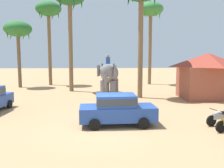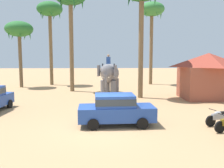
{
  "view_description": "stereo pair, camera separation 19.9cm",
  "coord_description": "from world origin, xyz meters",
  "px_view_note": "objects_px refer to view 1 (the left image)",
  "views": [
    {
      "loc": [
        -0.15,
        -12.34,
        3.81
      ],
      "look_at": [
        0.61,
        6.35,
        1.6
      ],
      "focal_mm": 39.24,
      "sensor_mm": 36.0,
      "label": 1
    },
    {
      "loc": [
        0.05,
        -12.35,
        3.81
      ],
      "look_at": [
        0.61,
        6.35,
        1.6
      ],
      "focal_mm": 39.24,
      "sensor_mm": 36.0,
      "label": 2
    }
  ],
  "objects_px": {
    "palm_tree_left_of_road": "(151,13)",
    "palm_tree_far_back": "(49,12)",
    "palm_tree_near_hut": "(18,31)",
    "car_sedan_foreground": "(117,108)",
    "motorcycle_fourth_in_row": "(220,117)",
    "roadside_hut": "(207,74)",
    "palm_tree_leaning_seaward": "(70,1)",
    "elephant_with_mahout": "(109,75)"
  },
  "relations": [
    {
      "from": "palm_tree_far_back",
      "to": "roadside_hut",
      "type": "height_order",
      "value": "palm_tree_far_back"
    },
    {
      "from": "palm_tree_near_hut",
      "to": "palm_tree_leaning_seaward",
      "type": "xyz_separation_m",
      "value": [
        6.5,
        -3.44,
        2.71
      ]
    },
    {
      "from": "elephant_with_mahout",
      "to": "palm_tree_near_hut",
      "type": "xyz_separation_m",
      "value": [
        -10.41,
        7.25,
        4.65
      ]
    },
    {
      "from": "palm_tree_left_of_road",
      "to": "motorcycle_fourth_in_row",
      "type": "bearing_deg",
      "value": -89.44
    },
    {
      "from": "roadside_hut",
      "to": "motorcycle_fourth_in_row",
      "type": "bearing_deg",
      "value": -108.69
    },
    {
      "from": "car_sedan_foreground",
      "to": "palm_tree_far_back",
      "type": "xyz_separation_m",
      "value": [
        -7.45,
        18.6,
        8.21
      ]
    },
    {
      "from": "palm_tree_far_back",
      "to": "roadside_hut",
      "type": "xyz_separation_m",
      "value": [
        15.9,
        -10.54,
        -7.01
      ]
    },
    {
      "from": "elephant_with_mahout",
      "to": "roadside_hut",
      "type": "relative_size",
      "value": 0.79
    },
    {
      "from": "palm_tree_far_back",
      "to": "palm_tree_left_of_road",
      "type": "bearing_deg",
      "value": 1.12
    },
    {
      "from": "car_sedan_foreground",
      "to": "palm_tree_near_hut",
      "type": "height_order",
      "value": "palm_tree_near_hut"
    },
    {
      "from": "elephant_with_mahout",
      "to": "roadside_hut",
      "type": "height_order",
      "value": "roadside_hut"
    },
    {
      "from": "car_sedan_foreground",
      "to": "palm_tree_far_back",
      "type": "relative_size",
      "value": 0.4
    },
    {
      "from": "car_sedan_foreground",
      "to": "motorcycle_fourth_in_row",
      "type": "height_order",
      "value": "car_sedan_foreground"
    },
    {
      "from": "palm_tree_near_hut",
      "to": "roadside_hut",
      "type": "distance_m",
      "value": 21.22
    },
    {
      "from": "palm_tree_far_back",
      "to": "palm_tree_near_hut",
      "type": "bearing_deg",
      "value": -143.75
    },
    {
      "from": "motorcycle_fourth_in_row",
      "to": "palm_tree_left_of_road",
      "type": "distance_m",
      "value": 21.04
    },
    {
      "from": "palm_tree_near_hut",
      "to": "car_sedan_foreground",
      "type": "bearing_deg",
      "value": -57.07
    },
    {
      "from": "palm_tree_left_of_road",
      "to": "palm_tree_far_back",
      "type": "height_order",
      "value": "palm_tree_left_of_road"
    },
    {
      "from": "motorcycle_fourth_in_row",
      "to": "palm_tree_far_back",
      "type": "distance_m",
      "value": 24.55
    },
    {
      "from": "roadside_hut",
      "to": "palm_tree_near_hut",
      "type": "bearing_deg",
      "value": 156.55
    },
    {
      "from": "motorcycle_fourth_in_row",
      "to": "roadside_hut",
      "type": "xyz_separation_m",
      "value": [
        2.82,
        8.34,
        1.66
      ]
    },
    {
      "from": "car_sedan_foreground",
      "to": "palm_tree_near_hut",
      "type": "relative_size",
      "value": 0.54
    },
    {
      "from": "roadside_hut",
      "to": "palm_tree_leaning_seaward",
      "type": "bearing_deg",
      "value": 158.98
    },
    {
      "from": "car_sedan_foreground",
      "to": "roadside_hut",
      "type": "distance_m",
      "value": 11.74
    },
    {
      "from": "car_sedan_foreground",
      "to": "motorcycle_fourth_in_row",
      "type": "xyz_separation_m",
      "value": [
        5.64,
        -0.27,
        -0.46
      ]
    },
    {
      "from": "car_sedan_foreground",
      "to": "palm_tree_far_back",
      "type": "bearing_deg",
      "value": 111.81
    },
    {
      "from": "palm_tree_left_of_road",
      "to": "roadside_hut",
      "type": "bearing_deg",
      "value": -74.42
    },
    {
      "from": "palm_tree_left_of_road",
      "to": "palm_tree_leaning_seaward",
      "type": "relative_size",
      "value": 0.99
    },
    {
      "from": "palm_tree_near_hut",
      "to": "elephant_with_mahout",
      "type": "bearing_deg",
      "value": -34.84
    },
    {
      "from": "car_sedan_foreground",
      "to": "elephant_with_mahout",
      "type": "distance_m",
      "value": 9.13
    },
    {
      "from": "car_sedan_foreground",
      "to": "palm_tree_left_of_road",
      "type": "relative_size",
      "value": 0.4
    },
    {
      "from": "elephant_with_mahout",
      "to": "palm_tree_leaning_seaward",
      "type": "xyz_separation_m",
      "value": [
        -3.9,
        3.81,
        7.36
      ]
    },
    {
      "from": "motorcycle_fourth_in_row",
      "to": "elephant_with_mahout",
      "type": "bearing_deg",
      "value": 121.8
    },
    {
      "from": "palm_tree_near_hut",
      "to": "palm_tree_leaning_seaward",
      "type": "distance_m",
      "value": 7.84
    },
    {
      "from": "palm_tree_near_hut",
      "to": "palm_tree_left_of_road",
      "type": "distance_m",
      "value": 16.42
    },
    {
      "from": "elephant_with_mahout",
      "to": "palm_tree_far_back",
      "type": "xyz_separation_m",
      "value": [
        -7.29,
        9.53,
        7.14
      ]
    },
    {
      "from": "car_sedan_foreground",
      "to": "roadside_hut",
      "type": "xyz_separation_m",
      "value": [
        8.46,
        8.06,
        1.2
      ]
    },
    {
      "from": "car_sedan_foreground",
      "to": "roadside_hut",
      "type": "relative_size",
      "value": 0.83
    },
    {
      "from": "palm_tree_left_of_road",
      "to": "roadside_hut",
      "type": "distance_m",
      "value": 13.26
    },
    {
      "from": "palm_tree_near_hut",
      "to": "palm_tree_left_of_road",
      "type": "relative_size",
      "value": 0.73
    },
    {
      "from": "car_sedan_foreground",
      "to": "elephant_with_mahout",
      "type": "bearing_deg",
      "value": 91.0
    },
    {
      "from": "elephant_with_mahout",
      "to": "palm_tree_left_of_road",
      "type": "relative_size",
      "value": 0.38
    }
  ]
}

